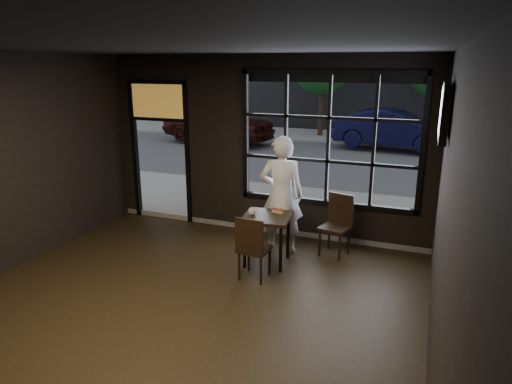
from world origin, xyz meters
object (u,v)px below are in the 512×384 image
at_px(chair_near, 255,247).
at_px(navy_car, 393,129).
at_px(cafe_table, 267,239).
at_px(man, 281,195).

relative_size(chair_near, navy_car, 0.23).
distance_m(cafe_table, navy_car, 10.62).
xyz_separation_m(man, navy_car, (0.87, 10.05, -0.19)).
xyz_separation_m(cafe_table, navy_car, (0.93, 10.57, 0.39)).
height_order(man, navy_car, man).
bearing_deg(man, cafe_table, 67.61).
bearing_deg(chair_near, navy_car, -92.62).
xyz_separation_m(chair_near, navy_car, (0.92, 11.13, 0.30)).
bearing_deg(cafe_table, chair_near, -94.66).
distance_m(man, navy_car, 10.09).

